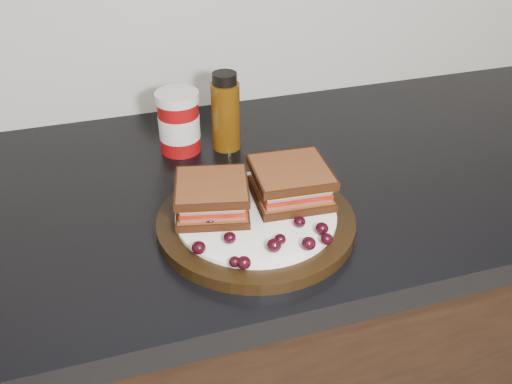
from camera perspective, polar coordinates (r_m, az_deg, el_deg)
countertop at (r=0.91m, az=-7.10°, el=-0.96°), size 3.98×0.60×0.04m
plate at (r=0.81m, az=0.00°, el=-3.03°), size 0.28×0.28×0.02m
sandwich_left at (r=0.79m, az=-4.41°, el=-0.52°), size 0.12×0.12×0.05m
sandwich_right at (r=0.82m, az=3.49°, el=0.95°), size 0.11×0.11×0.05m
grape_0 at (r=0.73m, az=-5.75°, el=-5.55°), size 0.02×0.02×0.02m
grape_1 at (r=0.74m, az=-2.65°, el=-4.59°), size 0.02×0.02×0.02m
grape_2 at (r=0.71m, az=-2.14°, el=-6.98°), size 0.01×0.01×0.01m
grape_3 at (r=0.70m, az=-1.21°, el=-7.09°), size 0.02×0.02×0.02m
grape_4 at (r=0.73m, az=1.82°, el=-5.35°), size 0.02×0.02×0.02m
grape_5 at (r=0.74m, az=2.42°, el=-4.76°), size 0.02×0.02×0.01m
grape_6 at (r=0.73m, az=5.28°, el=-5.16°), size 0.02×0.02×0.02m
grape_7 at (r=0.75m, az=7.08°, el=-4.69°), size 0.02×0.02×0.02m
grape_8 at (r=0.76m, az=6.60°, el=-3.65°), size 0.02×0.02×0.02m
grape_9 at (r=0.77m, az=4.38°, el=-2.99°), size 0.02×0.02×0.02m
grape_10 at (r=0.81m, az=5.71°, el=-1.01°), size 0.02×0.02×0.02m
grape_11 at (r=0.81m, az=4.25°, el=-1.00°), size 0.02×0.02×0.02m
grape_12 at (r=0.83m, az=3.96°, el=0.19°), size 0.02×0.02×0.02m
grape_13 at (r=0.85m, az=2.41°, el=0.88°), size 0.02×0.02×0.02m
grape_14 at (r=0.82m, az=-5.42°, el=-0.83°), size 0.02×0.02×0.01m
grape_15 at (r=0.79m, az=-4.34°, el=-1.91°), size 0.02×0.02×0.02m
grape_16 at (r=0.79m, az=-6.03°, el=-2.21°), size 0.02×0.02×0.02m
grape_17 at (r=0.77m, az=-4.62°, el=-2.91°), size 0.02×0.02×0.02m
grape_18 at (r=0.82m, az=-5.20°, el=-0.32°), size 0.02×0.02×0.02m
grape_19 at (r=0.81m, az=-6.30°, el=-1.02°), size 0.02×0.02×0.02m
grape_20 at (r=0.78m, az=-3.41°, el=-2.45°), size 0.02×0.02×0.02m
condiment_jar at (r=0.99m, az=-7.72°, el=6.94°), size 0.09×0.09×0.11m
oil_bottle at (r=0.98m, az=-3.06°, el=8.06°), size 0.05×0.05×0.14m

